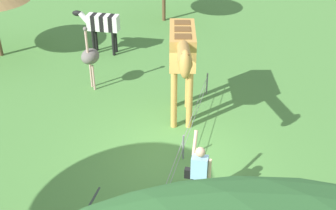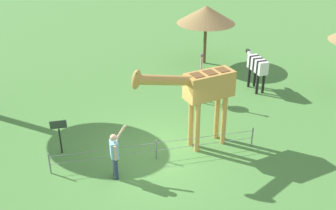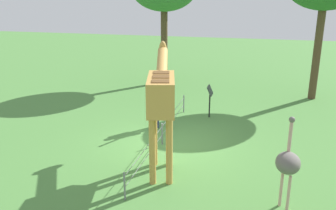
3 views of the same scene
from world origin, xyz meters
name	(u,v)px [view 2 (image 2 of 3)]	position (x,y,z in m)	size (l,w,h in m)	color
ground_plane	(155,156)	(0.00, 0.00, 0.00)	(60.00, 60.00, 0.00)	#4C843D
giraffe	(202,90)	(-1.67, -0.26, 2.22)	(3.71, 1.37, 3.42)	#C69347
visitor	(115,153)	(1.46, 0.86, 0.90)	(0.56, 0.58, 1.76)	navy
zebra	(257,66)	(-5.64, -4.32, 1.16)	(0.52, 1.82, 1.66)	black
ostrich	(204,77)	(-2.89, -3.59, 1.18)	(0.70, 0.56, 2.25)	#CC9E93
shade_hut_far	(206,15)	(-4.40, -8.10, 2.64)	(3.02, 3.02, 3.10)	brown
info_sign	(59,129)	(3.14, -0.96, 0.95)	(0.56, 0.21, 1.32)	black
wire_fence	(156,149)	(0.00, 0.18, 0.40)	(7.05, 0.05, 0.75)	slate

